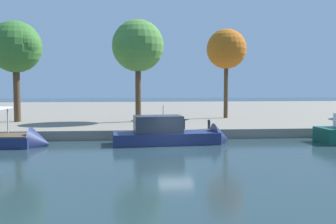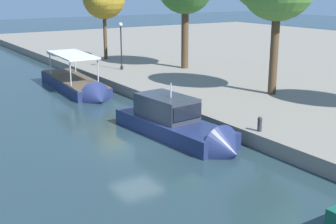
# 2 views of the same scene
# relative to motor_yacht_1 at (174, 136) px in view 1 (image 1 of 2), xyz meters

# --- Properties ---
(ground_plane) EXTENTS (220.00, 220.00, 0.00)m
(ground_plane) POSITION_rel_motor_yacht_1_xyz_m (-0.12, -2.80, -0.61)
(ground_plane) COLOR #23383D
(dock_promenade) EXTENTS (120.00, 55.00, 0.82)m
(dock_promenade) POSITION_rel_motor_yacht_1_xyz_m (-0.12, 29.83, -0.20)
(dock_promenade) COLOR gray
(dock_promenade) RESTS_ON ground_plane
(motor_yacht_1) EXTENTS (9.46, 3.40, 4.07)m
(motor_yacht_1) POSITION_rel_motor_yacht_1_xyz_m (0.00, 0.00, 0.00)
(motor_yacht_1) COLOR navy
(motor_yacht_1) RESTS_ON ground_plane
(mooring_bollard_1) EXTENTS (0.26, 0.26, 0.82)m
(mooring_bollard_1) POSITION_rel_motor_yacht_1_xyz_m (3.43, 2.89, 0.65)
(mooring_bollard_1) COLOR #2D2D33
(mooring_bollard_1) RESTS_ON dock_promenade
(tree_0) EXTENTS (5.38, 5.38, 10.61)m
(tree_0) POSITION_rel_motor_yacht_1_xyz_m (-2.80, 9.95, 8.00)
(tree_0) COLOR #4C3823
(tree_0) RESTS_ON dock_promenade
(tree_2) EXTENTS (4.60, 4.60, 10.31)m
(tree_2) POSITION_rel_motor_yacht_1_xyz_m (7.63, 13.83, 8.26)
(tree_2) COLOR #4C3823
(tree_2) RESTS_ON dock_promenade
(tree_4) EXTENTS (5.34, 5.34, 10.46)m
(tree_4) POSITION_rel_motor_yacht_1_xyz_m (-15.18, 10.88, 7.89)
(tree_4) COLOR #4C3823
(tree_4) RESTS_ON dock_promenade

